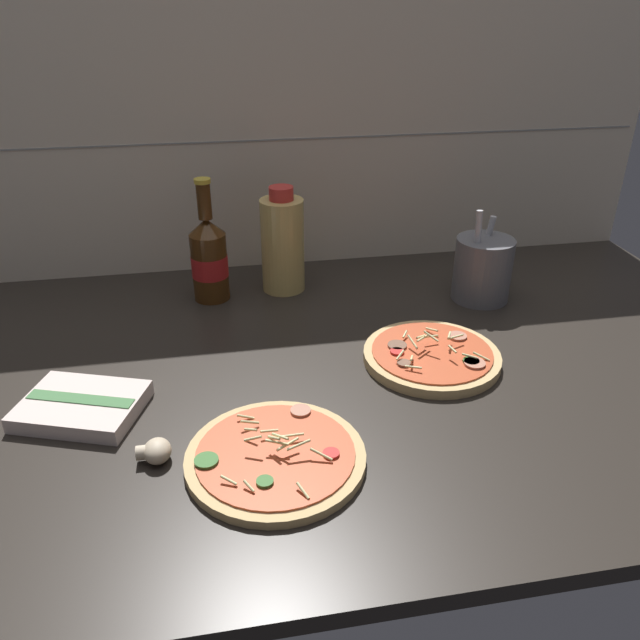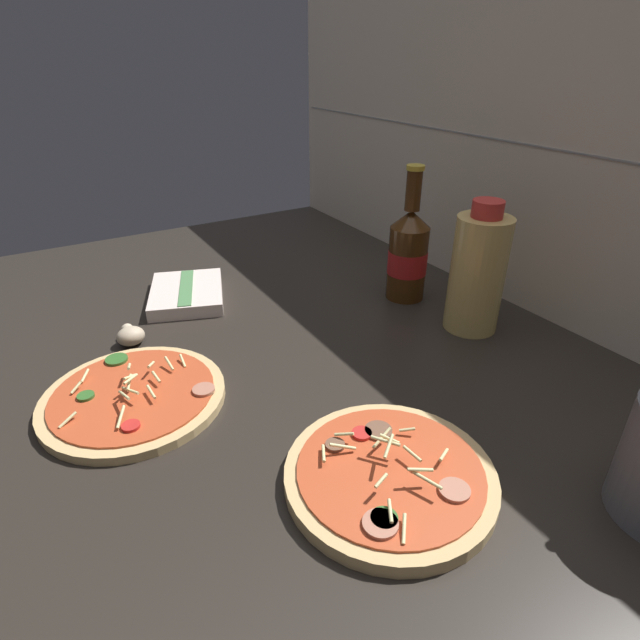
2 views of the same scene
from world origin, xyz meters
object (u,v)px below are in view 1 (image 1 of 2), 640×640
(mushroom_left, at_px, (156,451))
(dish_towel, at_px, (82,406))
(pizza_far, at_px, (432,356))
(beer_bottle, at_px, (209,258))
(utensil_crock, at_px, (483,269))
(oil_bottle, at_px, (283,244))
(pizza_near, at_px, (276,457))

(mushroom_left, relative_size, dish_towel, 0.23)
(pizza_far, distance_m, dish_towel, 0.55)
(beer_bottle, bearing_deg, utensil_crock, -10.31)
(pizza_far, height_order, oil_bottle, oil_bottle)
(mushroom_left, distance_m, utensil_crock, 0.73)
(pizza_far, height_order, dish_towel, pizza_far)
(mushroom_left, height_order, dish_towel, mushroom_left)
(pizza_near, xyz_separation_m, oil_bottle, (0.08, 0.53, 0.09))
(beer_bottle, relative_size, dish_towel, 1.21)
(beer_bottle, xyz_separation_m, mushroom_left, (-0.09, -0.48, -0.07))
(mushroom_left, height_order, utensil_crock, utensil_crock)
(beer_bottle, relative_size, utensil_crock, 1.30)
(pizza_near, distance_m, pizza_far, 0.35)
(beer_bottle, xyz_separation_m, dish_towel, (-0.20, -0.36, -0.07))
(pizza_near, relative_size, mushroom_left, 5.26)
(pizza_far, xyz_separation_m, beer_bottle, (-0.35, 0.31, 0.08))
(dish_towel, bearing_deg, oil_bottle, 47.47)
(pizza_near, bearing_deg, mushroom_left, 168.91)
(mushroom_left, distance_m, dish_towel, 0.17)
(beer_bottle, height_order, dish_towel, beer_bottle)
(beer_bottle, bearing_deg, dish_towel, -118.99)
(pizza_far, relative_size, mushroom_left, 5.03)
(oil_bottle, distance_m, mushroom_left, 0.56)
(oil_bottle, height_order, utensil_crock, oil_bottle)
(pizza_far, relative_size, utensil_crock, 1.21)
(pizza_far, distance_m, beer_bottle, 0.47)
(pizza_near, distance_m, dish_towel, 0.31)
(pizza_near, relative_size, oil_bottle, 1.11)
(pizza_near, height_order, utensil_crock, utensil_crock)
(oil_bottle, bearing_deg, pizza_far, -57.90)
(oil_bottle, bearing_deg, pizza_near, -98.45)
(pizza_far, xyz_separation_m, mushroom_left, (-0.44, -0.17, 0.01))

